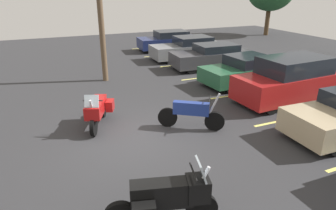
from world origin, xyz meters
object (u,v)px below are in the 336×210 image
motorcycle_touring (97,109)px  motorcycle_second (166,197)px  car_grey (189,48)px  car_red (288,80)px  car_green (246,70)px  car_charcoal (212,56)px  car_navy (169,41)px  motorcycle_third (191,113)px

motorcycle_touring → motorcycle_second: 5.12m
car_grey → car_red: car_red is taller
car_green → car_charcoal: bearing=179.0°
car_navy → car_charcoal: size_ratio=0.96×
car_navy → car_green: (9.03, 0.20, -0.04)m
motorcycle_third → car_red: 4.91m
car_red → car_grey: bearing=-178.3°
motorcycle_third → car_green: size_ratio=0.42×
motorcycle_second → car_grey: bearing=151.5°
car_grey → car_green: car_grey is taller
car_red → motorcycle_touring: bearing=-94.4°
motorcycle_third → car_red: size_ratio=0.44×
motorcycle_second → motorcycle_third: (-3.74, 2.47, -0.12)m
car_charcoal → car_green: 3.28m
car_grey → motorcycle_touring: bearing=-43.2°
motorcycle_touring → car_red: 7.71m
car_grey → car_green: bearing=1.6°
motorcycle_touring → car_green: car_green is taller
motorcycle_second → car_green: 10.16m
motorcycle_second → car_navy: bearing=156.5°
car_red → car_charcoal: bearing=-179.7°
motorcycle_touring → car_grey: (-7.91, 7.43, 0.06)m
motorcycle_touring → car_green: size_ratio=0.44×
motorcycle_touring → motorcycle_second: motorcycle_second is taller
motorcycle_second → car_grey: car_grey is taller
car_navy → car_red: car_red is taller
motorcycle_touring → car_navy: (-11.08, 7.40, 0.07)m
motorcycle_second → car_red: size_ratio=0.51×
car_green → motorcycle_third: bearing=-54.2°
motorcycle_third → car_grey: (-9.28, 4.58, 0.15)m
car_green → motorcycle_touring: bearing=-74.9°
car_grey → car_charcoal: car_grey is taller
car_navy → car_grey: bearing=0.6°
motorcycle_touring → car_charcoal: bearing=124.9°
car_navy → car_red: (11.66, 0.28, 0.20)m
car_grey → car_red: bearing=1.7°
car_charcoal → car_red: bearing=0.3°
motorcycle_touring → car_red: car_red is taller
motorcycle_second → car_charcoal: 12.72m
car_red → motorcycle_second: bearing=-58.3°
car_charcoal → car_red: (5.92, 0.03, 0.22)m
motorcycle_third → motorcycle_touring: bearing=-115.6°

